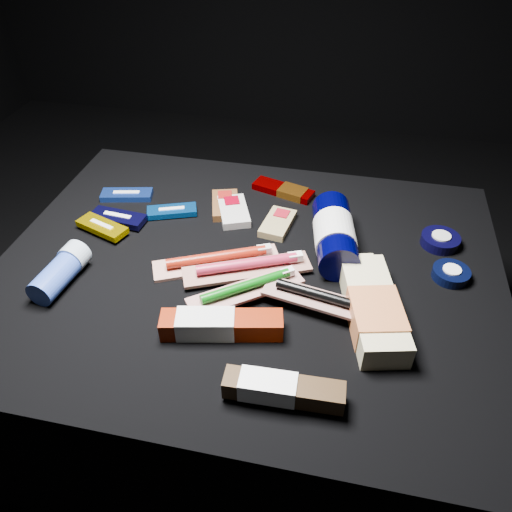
% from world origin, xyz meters
% --- Properties ---
extents(ground, '(3.00, 3.00, 0.00)m').
position_xyz_m(ground, '(0.00, 0.00, 0.00)').
color(ground, black).
rests_on(ground, ground).
extents(cloth_table, '(0.98, 0.78, 0.40)m').
position_xyz_m(cloth_table, '(0.00, 0.00, 0.20)').
color(cloth_table, black).
rests_on(cloth_table, ground).
extents(luna_bar_0, '(0.12, 0.07, 0.02)m').
position_xyz_m(luna_bar_0, '(-0.33, 0.18, 0.41)').
color(luna_bar_0, '#1B3FA7').
rests_on(luna_bar_0, cloth_table).
extents(luna_bar_1, '(0.12, 0.08, 0.01)m').
position_xyz_m(luna_bar_1, '(-0.20, 0.14, 0.41)').
color(luna_bar_1, '#0B4FA4').
rests_on(luna_bar_1, cloth_table).
extents(luna_bar_2, '(0.12, 0.06, 0.02)m').
position_xyz_m(luna_bar_2, '(-0.31, 0.08, 0.41)').
color(luna_bar_2, black).
rests_on(luna_bar_2, cloth_table).
extents(luna_bar_3, '(0.12, 0.08, 0.01)m').
position_xyz_m(luna_bar_3, '(-0.32, 0.04, 0.41)').
color(luna_bar_3, '#C2A100').
rests_on(luna_bar_3, cloth_table).
extents(clif_bar_0, '(0.08, 0.12, 0.02)m').
position_xyz_m(clif_bar_0, '(-0.09, 0.19, 0.41)').
color(clif_bar_0, '#57351A').
rests_on(clif_bar_0, cloth_table).
extents(clif_bar_1, '(0.10, 0.13, 0.02)m').
position_xyz_m(clif_bar_1, '(-0.07, 0.17, 0.41)').
color(clif_bar_1, '#B4B3AC').
rests_on(clif_bar_1, cloth_table).
extents(clif_bar_2, '(0.07, 0.11, 0.02)m').
position_xyz_m(clif_bar_2, '(0.04, 0.14, 0.41)').
color(clif_bar_2, '#918051').
rests_on(clif_bar_2, cloth_table).
extents(power_bar, '(0.15, 0.08, 0.02)m').
position_xyz_m(power_bar, '(0.03, 0.27, 0.41)').
color(power_bar, '#690001').
rests_on(power_bar, cloth_table).
extents(lotion_bottle, '(0.11, 0.26, 0.08)m').
position_xyz_m(lotion_bottle, '(0.16, 0.09, 0.44)').
color(lotion_bottle, black).
rests_on(lotion_bottle, cloth_table).
extents(cream_tin_upper, '(0.08, 0.08, 0.02)m').
position_xyz_m(cream_tin_upper, '(0.37, 0.15, 0.41)').
color(cream_tin_upper, black).
rests_on(cream_tin_upper, cloth_table).
extents(cream_tin_lower, '(0.07, 0.07, 0.02)m').
position_xyz_m(cream_tin_lower, '(0.38, 0.05, 0.41)').
color(cream_tin_lower, black).
rests_on(cream_tin_lower, cloth_table).
extents(bodywash_bottle, '(0.13, 0.25, 0.05)m').
position_xyz_m(bodywash_bottle, '(0.24, -0.09, 0.42)').
color(bodywash_bottle, beige).
rests_on(bodywash_bottle, cloth_table).
extents(deodorant_stick, '(0.07, 0.13, 0.05)m').
position_xyz_m(deodorant_stick, '(-0.33, -0.12, 0.43)').
color(deodorant_stick, '#2D49A8').
rests_on(deodorant_stick, cloth_table).
extents(toothbrush_pack_0, '(0.25, 0.16, 0.03)m').
position_xyz_m(toothbrush_pack_0, '(-0.06, -0.00, 0.41)').
color(toothbrush_pack_0, silver).
rests_on(toothbrush_pack_0, cloth_table).
extents(toothbrush_pack_1, '(0.25, 0.15, 0.03)m').
position_xyz_m(toothbrush_pack_1, '(0.01, -0.02, 0.42)').
color(toothbrush_pack_1, '#ABA59F').
rests_on(toothbrush_pack_1, cloth_table).
extents(toothbrush_pack_2, '(0.20, 0.17, 0.02)m').
position_xyz_m(toothbrush_pack_2, '(0.02, -0.08, 0.42)').
color(toothbrush_pack_2, beige).
rests_on(toothbrush_pack_2, cloth_table).
extents(toothbrush_pack_3, '(0.22, 0.09, 0.02)m').
position_xyz_m(toothbrush_pack_3, '(0.16, -0.09, 0.43)').
color(toothbrush_pack_3, '#A7A19C').
rests_on(toothbrush_pack_3, cloth_table).
extents(toothpaste_carton_red, '(0.21, 0.09, 0.04)m').
position_xyz_m(toothpaste_carton_red, '(-0.01, -0.18, 0.42)').
color(toothpaste_carton_red, '#701500').
rests_on(toothpaste_carton_red, cloth_table).
extents(toothpaste_carton_green, '(0.18, 0.05, 0.03)m').
position_xyz_m(toothpaste_carton_green, '(0.11, -0.28, 0.42)').
color(toothpaste_carton_green, '#311E0C').
rests_on(toothpaste_carton_green, cloth_table).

